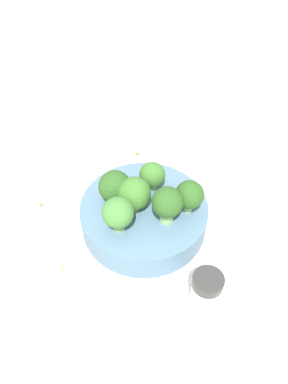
% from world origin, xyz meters
% --- Properties ---
extents(ground_plane, '(3.00, 3.00, 0.00)m').
position_xyz_m(ground_plane, '(0.00, 0.00, 0.00)').
color(ground_plane, silver).
extents(bowl, '(0.19, 0.19, 0.04)m').
position_xyz_m(bowl, '(0.00, 0.00, 0.02)').
color(bowl, slate).
rests_on(bowl, ground_plane).
extents(broccoli_floret_0, '(0.05, 0.05, 0.05)m').
position_xyz_m(broccoli_floret_0, '(-0.00, 0.01, 0.07)').
color(broccoli_floret_0, '#7A9E5B').
rests_on(broccoli_floret_0, bowl).
extents(broccoli_floret_1, '(0.04, 0.04, 0.06)m').
position_xyz_m(broccoli_floret_1, '(-0.03, -0.02, 0.08)').
color(broccoli_floret_1, '#8EB770').
rests_on(broccoli_floret_1, bowl).
extents(broccoli_floret_2, '(0.04, 0.04, 0.06)m').
position_xyz_m(broccoli_floret_2, '(-0.03, 0.04, 0.08)').
color(broccoli_floret_2, '#7A9E5B').
rests_on(broccoli_floret_2, bowl).
extents(broccoli_floret_3, '(0.05, 0.05, 0.05)m').
position_xyz_m(broccoli_floret_3, '(0.02, 0.04, 0.07)').
color(broccoli_floret_3, '#84AD66').
rests_on(broccoli_floret_3, bowl).
extents(broccoli_floret_4, '(0.04, 0.04, 0.05)m').
position_xyz_m(broccoli_floret_4, '(-0.02, -0.06, 0.08)').
color(broccoli_floret_4, '#8EB770').
rests_on(broccoli_floret_4, bowl).
extents(broccoli_floret_5, '(0.04, 0.04, 0.05)m').
position_xyz_m(broccoli_floret_5, '(0.04, -0.02, 0.07)').
color(broccoli_floret_5, '#84AD66').
rests_on(broccoli_floret_5, bowl).
extents(pepper_shaker, '(0.04, 0.04, 0.06)m').
position_xyz_m(pepper_shaker, '(-0.15, -0.05, 0.03)').
color(pepper_shaker, silver).
rests_on(pepper_shaker, ground_plane).
extents(almond_crumb_0, '(0.01, 0.01, 0.01)m').
position_xyz_m(almond_crumb_0, '(-0.05, 0.13, 0.00)').
color(almond_crumb_0, tan).
rests_on(almond_crumb_0, ground_plane).
extents(almond_crumb_1, '(0.01, 0.01, 0.01)m').
position_xyz_m(almond_crumb_1, '(0.08, 0.16, 0.00)').
color(almond_crumb_1, olive).
rests_on(almond_crumb_1, ground_plane).
extents(almond_crumb_2, '(0.01, 0.01, 0.01)m').
position_xyz_m(almond_crumb_2, '(0.17, -0.02, 0.00)').
color(almond_crumb_2, olive).
rests_on(almond_crumb_2, ground_plane).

